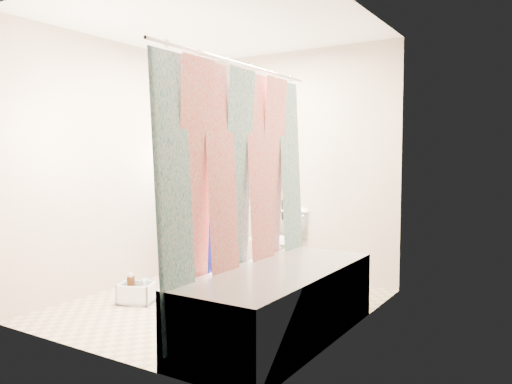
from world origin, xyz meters
The scene contains 14 objects.
floor centered at (0.00, 0.00, 0.00)m, with size 2.60×2.60×0.00m, color tan.
ceiling centered at (0.00, 0.00, 2.40)m, with size 2.40×2.60×0.02m, color white.
wall_back centered at (0.00, 1.30, 1.20)m, with size 2.40×0.02×2.40m, color #B6A78C.
wall_front centered at (0.00, -1.30, 1.20)m, with size 2.40×0.02×2.40m, color #B6A78C.
wall_left centered at (-1.20, 0.00, 1.20)m, with size 0.02×2.60×2.40m, color #B6A78C.
wall_right centered at (1.20, 0.00, 1.20)m, with size 0.02×2.60×2.40m, color #B6A78C.
bathtub centered at (0.85, -0.43, 0.27)m, with size 0.70×1.75×0.50m.
curtain_rod centered at (0.52, -0.43, 1.95)m, with size 0.02×0.02×1.90m, color silver.
shower_curtain centered at (0.52, -0.43, 1.02)m, with size 0.06×1.75×1.80m, color white.
toilet centered at (0.01, 1.06, 0.38)m, with size 0.42×0.74×0.75m, color white.
tank_lid centered at (0.00, 0.94, 0.44)m, with size 0.46×0.20×0.04m, color white.
tank_internals centered at (-0.02, 1.26, 0.74)m, with size 0.18×0.06×0.25m.
plumber centered at (-0.49, 0.46, 0.77)m, with size 0.56×0.37×1.55m, color navy.
cleaning_caddy centered at (-0.64, -0.33, 0.08)m, with size 0.36×0.33×0.23m.
Camera 1 is at (2.53, -3.44, 1.29)m, focal length 35.00 mm.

